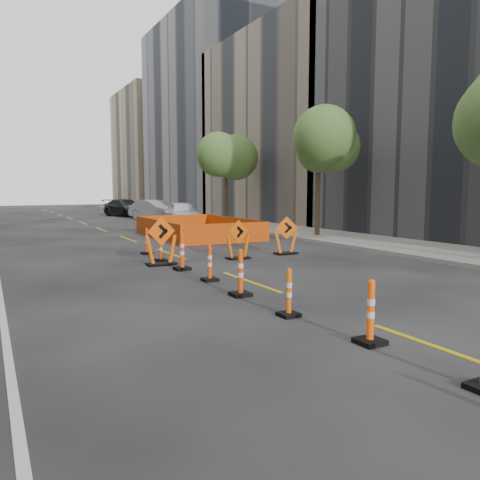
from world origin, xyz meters
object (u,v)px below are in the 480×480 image
channelizer_5 (210,263)px  parked_car_near (182,213)px  channelizer_4 (241,273)px  chevron_sign_center (238,239)px  channelizer_3 (289,292)px  channelizer_8 (147,241)px  channelizer_6 (182,251)px  channelizer_7 (161,248)px  channelizer_2 (371,312)px  parked_car_mid (155,210)px  chevron_sign_right (286,235)px  parked_car_far (125,208)px  chevron_sign_left (161,241)px

channelizer_5 → parked_car_near: 20.47m
channelizer_4 → chevron_sign_center: (2.64, 5.03, 0.14)m
chevron_sign_center → channelizer_3: bearing=-121.0°
channelizer_4 → channelizer_8: (0.22, 7.72, -0.05)m
channelizer_5 → channelizer_6: channelizer_6 is taller
channelizer_3 → channelizer_7: size_ratio=1.01×
channelizer_2 → parked_car_mid: (6.50, 30.39, 0.26)m
channelizer_3 → channelizer_4: 1.93m
chevron_sign_right → parked_car_far: size_ratio=0.27×
channelizer_6 → channelizer_2: bearing=-89.2°
channelizer_2 → channelizer_3: (-0.21, 1.93, -0.05)m
parked_car_mid → channelizer_3: bearing=-125.2°
channelizer_2 → chevron_sign_left: bearing=92.3°
channelizer_2 → chevron_sign_left: size_ratio=0.66×
channelizer_6 → chevron_sign_center: bearing=24.8°
channelizer_8 → chevron_sign_left: bearing=-97.7°
channelizer_3 → chevron_sign_right: chevron_sign_right is taller
channelizer_6 → parked_car_far: bearing=78.5°
channelizer_3 → chevron_sign_left: size_ratio=0.60×
channelizer_7 → channelizer_2: bearing=-89.4°
chevron_sign_center → parked_car_far: parked_car_far is taller
channelizer_3 → chevron_sign_left: 6.96m
channelizer_3 → parked_car_far: size_ratio=0.18×
channelizer_2 → channelizer_4: bearing=93.1°
channelizer_3 → parked_car_mid: (6.71, 28.46, 0.31)m
channelizer_4 → chevron_sign_left: size_ratio=0.69×
channelizer_8 → chevron_sign_center: size_ratio=0.72×
channelizer_2 → channelizer_3: channelizer_2 is taller
channelizer_3 → parked_car_far: (5.90, 34.30, 0.29)m
channelizer_4 → channelizer_7: size_ratio=1.16×
channelizer_4 → parked_car_near: size_ratio=0.23×
parked_car_near → channelizer_5: bearing=-100.8°
chevron_sign_left → channelizer_7: bearing=65.7°
chevron_sign_right → parked_car_far: 27.18m
chevron_sign_center → parked_car_mid: bearing=69.1°
channelizer_5 → channelizer_6: bearing=90.6°
chevron_sign_left → chevron_sign_center: size_ratio=1.14×
channelizer_5 → chevron_sign_left: 3.12m
channelizer_4 → channelizer_7: bearing=89.0°
channelizer_8 → channelizer_5: bearing=-90.9°
channelizer_7 → parked_car_near: (6.80, 15.45, 0.33)m
parked_car_far → chevron_sign_left: bearing=-117.9°
channelizer_4 → channelizer_5: channelizer_4 is taller
channelizer_2 → channelizer_7: 9.65m
parked_car_mid → parked_car_far: size_ratio=0.91×
channelizer_2 → chevron_sign_left: chevron_sign_left is taller
channelizer_8 → channelizer_2: bearing=-90.1°
channelizer_6 → channelizer_8: 3.86m
chevron_sign_center → chevron_sign_right: chevron_sign_right is taller
chevron_sign_left → chevron_sign_right: chevron_sign_left is taller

